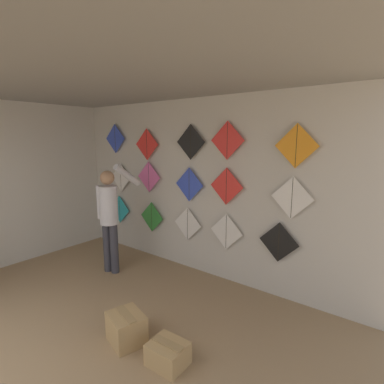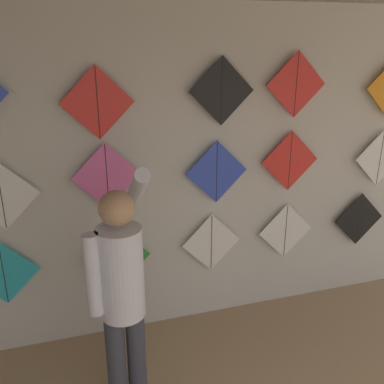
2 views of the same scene
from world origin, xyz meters
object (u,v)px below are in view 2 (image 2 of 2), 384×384
at_px(kite_11, 97,103).
at_px(kite_12, 222,91).
at_px(shopkeeper, 122,288).
at_px(kite_13, 296,85).
at_px(kite_3, 285,231).
at_px(kite_2, 211,243).
at_px(kite_6, 107,177).
at_px(kite_1, 118,258).
at_px(kite_8, 290,161).
at_px(kite_4, 359,219).
at_px(kite_5, 1,196).
at_px(kite_0, 4,273).
at_px(kite_9, 380,158).
at_px(kite_7, 217,172).

xyz_separation_m(kite_11, kite_12, (0.98, 0.00, 0.05)).
distance_m(shopkeeper, kite_13, 2.19).
relative_size(shopkeeper, kite_3, 3.24).
distance_m(kite_2, kite_6, 1.14).
distance_m(kite_1, kite_12, 1.64).
bearing_deg(kite_8, kite_6, 180.00).
bearing_deg(shopkeeper, kite_6, 75.88).
bearing_deg(shopkeeper, kite_3, 15.31).
bearing_deg(kite_4, shopkeeper, -161.00).
height_order(kite_3, kite_11, kite_11).
xyz_separation_m(kite_1, kite_3, (1.59, 0.00, 0.03)).
height_order(kite_11, kite_12, kite_12).
height_order(kite_5, kite_11, kite_11).
distance_m(kite_1, kite_3, 1.59).
relative_size(kite_12, kite_13, 1.00).
distance_m(kite_4, kite_11, 2.79).
xyz_separation_m(kite_3, kite_12, (-0.68, 0.00, 1.33)).
distance_m(kite_2, kite_3, 0.75).
distance_m(kite_0, kite_12, 2.26).
xyz_separation_m(kite_5, kite_9, (3.38, 0.00, 0.02)).
xyz_separation_m(kite_9, kite_12, (-1.64, 0.00, 0.69)).
bearing_deg(kite_1, kite_5, 180.00).
bearing_deg(kite_11, kite_4, 0.00).
bearing_deg(kite_0, kite_13, 0.00).
bearing_deg(kite_4, kite_0, 180.00).
xyz_separation_m(kite_5, kite_12, (1.74, 0.00, 0.71)).
bearing_deg(kite_13, kite_11, 180.00).
relative_size(kite_0, kite_1, 1.00).
distance_m(shopkeeper, kite_12, 1.72).
distance_m(kite_1, kite_9, 2.64).
bearing_deg(kite_8, kite_12, 180.00).
height_order(kite_9, kite_11, kite_11).
bearing_deg(kite_11, kite_3, 0.00).
xyz_separation_m(kite_0, kite_4, (3.32, 0.00, 0.04)).
height_order(kite_7, kite_11, kite_11).
relative_size(kite_11, kite_12, 1.00).
bearing_deg(kite_3, kite_13, 180.00).
relative_size(kite_3, kite_6, 1.00).
height_order(kite_7, kite_12, kite_12).
bearing_deg(kite_11, kite_12, 0.00).
relative_size(kite_0, kite_12, 1.00).
distance_m(kite_2, kite_4, 1.57).
relative_size(kite_8, kite_9, 1.00).
height_order(kite_1, kite_9, kite_9).
distance_m(kite_8, kite_9, 0.98).
height_order(kite_3, kite_4, kite_4).
bearing_deg(kite_6, shopkeeper, -92.26).
height_order(kite_3, kite_6, kite_6).
height_order(kite_2, kite_6, kite_6).
distance_m(kite_1, kite_4, 2.41).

